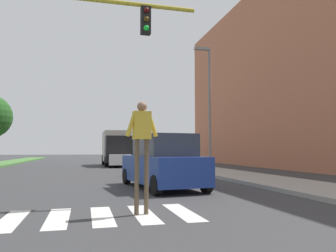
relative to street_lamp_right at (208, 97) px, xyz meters
name	(u,v)px	position (x,y,z in m)	size (l,w,h in m)	color
ground_plane	(84,166)	(-7.24, 10.33, -4.59)	(140.00, 140.00, 0.00)	#38383A
crosswalk	(80,217)	(-7.24, -11.18, -4.59)	(4.95, 2.20, 0.01)	silver
sidewalk_right	(179,166)	(0.60, 8.33, -4.52)	(3.00, 64.00, 0.15)	#9E9991
street_lamp_right	(208,97)	(0.00, 0.00, 0.00)	(1.02, 0.24, 7.50)	slate
pedestrian_performer	(142,139)	(-5.96, -11.24, -2.93)	(0.75, 0.28, 2.49)	brown
suv_crossing	(162,163)	(-4.38, -6.58, -3.66)	(2.48, 4.80, 1.97)	navy
sedan_midblock	(120,157)	(-4.31, 8.99, -3.79)	(2.15, 4.17, 1.74)	silver
truck_box_delivery	(117,147)	(-4.39, 11.23, -2.96)	(2.40, 6.20, 3.10)	black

